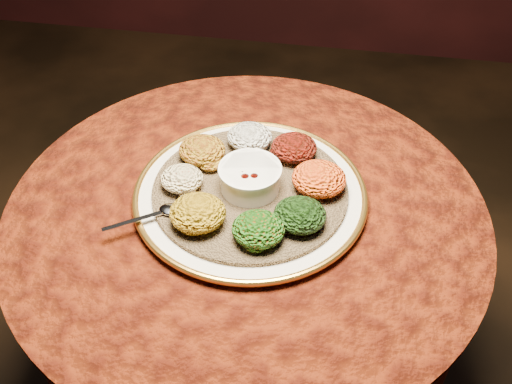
# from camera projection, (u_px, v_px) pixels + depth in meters

# --- Properties ---
(table) EXTENTS (0.96, 0.96, 0.73)m
(table) POSITION_uv_depth(u_px,v_px,m) (247.00, 262.00, 1.26)
(table) COLOR black
(table) RESTS_ON ground
(platter) EXTENTS (0.48, 0.48, 0.02)m
(platter) POSITION_uv_depth(u_px,v_px,m) (250.00, 194.00, 1.14)
(platter) COLOR beige
(platter) RESTS_ON table
(injera) EXTENTS (0.43, 0.43, 0.01)m
(injera) POSITION_uv_depth(u_px,v_px,m) (250.00, 190.00, 1.14)
(injera) COLOR olive
(injera) RESTS_ON platter
(stew_bowl) EXTENTS (0.12, 0.12, 0.05)m
(stew_bowl) POSITION_uv_depth(u_px,v_px,m) (250.00, 177.00, 1.11)
(stew_bowl) COLOR white
(stew_bowl) RESTS_ON injera
(spoon) EXTENTS (0.13, 0.09, 0.01)m
(spoon) POSITION_uv_depth(u_px,v_px,m) (165.00, 211.00, 1.08)
(spoon) COLOR silver
(spoon) RESTS_ON injera
(portion_ayib) EXTENTS (0.10, 0.09, 0.05)m
(portion_ayib) POSITION_uv_depth(u_px,v_px,m) (250.00, 137.00, 1.22)
(portion_ayib) COLOR silver
(portion_ayib) RESTS_ON injera
(portion_kitfo) EXTENTS (0.10, 0.09, 0.05)m
(portion_kitfo) POSITION_uv_depth(u_px,v_px,m) (294.00, 147.00, 1.19)
(portion_kitfo) COLOR black
(portion_kitfo) RESTS_ON injera
(portion_tikil) EXTENTS (0.11, 0.10, 0.05)m
(portion_tikil) POSITION_uv_depth(u_px,v_px,m) (319.00, 179.00, 1.11)
(portion_tikil) COLOR #C18210
(portion_tikil) RESTS_ON injera
(portion_gomen) EXTENTS (0.10, 0.09, 0.05)m
(portion_gomen) POSITION_uv_depth(u_px,v_px,m) (300.00, 215.00, 1.05)
(portion_gomen) COLOR black
(portion_gomen) RESTS_ON injera
(portion_mixveg) EXTENTS (0.10, 0.09, 0.05)m
(portion_mixveg) POSITION_uv_depth(u_px,v_px,m) (258.00, 229.00, 1.02)
(portion_mixveg) COLOR #A12B0A
(portion_mixveg) RESTS_ON injera
(portion_kik) EXTENTS (0.11, 0.10, 0.05)m
(portion_kik) POSITION_uv_depth(u_px,v_px,m) (198.00, 213.00, 1.05)
(portion_kik) COLOR #A1770E
(portion_kik) RESTS_ON injera
(portion_timatim) EXTENTS (0.09, 0.08, 0.04)m
(portion_timatim) POSITION_uv_depth(u_px,v_px,m) (182.00, 179.00, 1.12)
(portion_timatim) COLOR maroon
(portion_timatim) RESTS_ON injera
(portion_shiro) EXTENTS (0.10, 0.09, 0.05)m
(portion_shiro) POSITION_uv_depth(u_px,v_px,m) (202.00, 150.00, 1.18)
(portion_shiro) COLOR #9B7012
(portion_shiro) RESTS_ON injera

